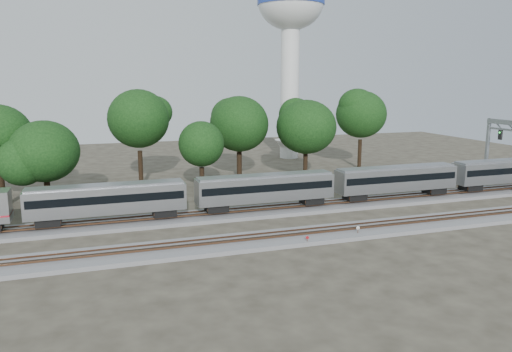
{
  "coord_description": "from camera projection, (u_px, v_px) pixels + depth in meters",
  "views": [
    {
      "loc": [
        -14.91,
        -46.71,
        15.07
      ],
      "look_at": [
        2.36,
        5.0,
        4.64
      ],
      "focal_mm": 35.0,
      "sensor_mm": 36.0,
      "label": 1
    }
  ],
  "objects": [
    {
      "name": "tree_5",
      "position": [
        239.0,
        124.0,
        74.48
      ],
      "size": [
        8.88,
        8.88,
        12.52
      ],
      "color": "black",
      "rests_on": "ground"
    },
    {
      "name": "switch_stand_white",
      "position": [
        358.0,
        230.0,
        48.77
      ],
      "size": [
        0.35,
        0.09,
        1.1
      ],
      "rotation": [
        0.0,
        0.0,
        -0.16
      ],
      "color": "#512D19",
      "rests_on": "ground"
    },
    {
      "name": "train",
      "position": [
        397.0,
        178.0,
        62.67
      ],
      "size": [
        118.87,
        2.89,
        4.26
      ],
      "color": "#ABAEB2",
      "rests_on": "ground"
    },
    {
      "name": "ground",
      "position": [
        250.0,
        231.0,
        50.98
      ],
      "size": [
        160.0,
        160.0,
        0.0
      ],
      "primitive_type": "plane",
      "color": "#383328",
      "rests_on": "ground"
    },
    {
      "name": "tree_7",
      "position": [
        361.0,
        114.0,
        85.36
      ],
      "size": [
        9.57,
        9.57,
        13.49
      ],
      "color": "black",
      "rests_on": "ground"
    },
    {
      "name": "track_near",
      "position": [
        262.0,
        240.0,
        47.22
      ],
      "size": [
        160.0,
        5.0,
        0.73
      ],
      "color": "slate",
      "rests_on": "ground"
    },
    {
      "name": "tree_3",
      "position": [
        138.0,
        119.0,
        69.78
      ],
      "size": [
        10.02,
        10.02,
        14.12
      ],
      "color": "black",
      "rests_on": "ground"
    },
    {
      "name": "tree_4",
      "position": [
        201.0,
        144.0,
        66.07
      ],
      "size": [
        6.95,
        6.95,
        9.8
      ],
      "color": "black",
      "rests_on": "ground"
    },
    {
      "name": "water_tower",
      "position": [
        291.0,
        22.0,
        94.58
      ],
      "size": [
        12.7,
        12.7,
        35.15
      ],
      "color": "silver",
      "rests_on": "ground"
    },
    {
      "name": "signal_gantry",
      "position": [
        509.0,
        140.0,
        67.28
      ],
      "size": [
        0.68,
        8.11,
        9.86
      ],
      "color": "gray",
      "rests_on": "ground"
    },
    {
      "name": "track_far",
      "position": [
        234.0,
        214.0,
        56.54
      ],
      "size": [
        160.0,
        5.0,
        0.73
      ],
      "color": "slate",
      "rests_on": "ground"
    },
    {
      "name": "switch_lever",
      "position": [
        329.0,
        238.0,
        48.19
      ],
      "size": [
        0.56,
        0.42,
        0.3
      ],
      "primitive_type": "cube",
      "rotation": [
        0.0,
        0.0,
        0.28
      ],
      "color": "#512D19",
      "rests_on": "ground"
    },
    {
      "name": "tree_6",
      "position": [
        306.0,
        127.0,
        74.79
      ],
      "size": [
        8.41,
        8.41,
        11.85
      ],
      "color": "black",
      "rests_on": "ground"
    },
    {
      "name": "tree_2",
      "position": [
        44.0,
        151.0,
        57.69
      ],
      "size": [
        7.16,
        7.16,
        10.1
      ],
      "color": "black",
      "rests_on": "ground"
    },
    {
      "name": "switch_stand_red",
      "position": [
        307.0,
        240.0,
        46.26
      ],
      "size": [
        0.27,
        0.14,
        0.91
      ],
      "rotation": [
        0.0,
        0.0,
        -0.43
      ],
      "color": "#512D19",
      "rests_on": "ground"
    }
  ]
}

